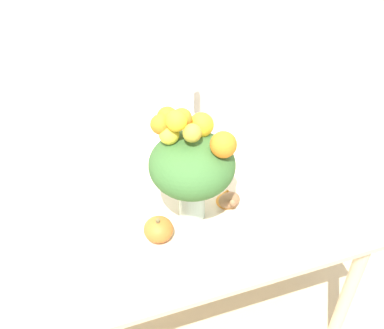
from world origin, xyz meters
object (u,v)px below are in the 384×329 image
at_px(turkey_figurine, 228,197).
at_px(dining_chair_near_window, 171,137).
at_px(flower_vase, 192,164).
at_px(pumpkin, 158,229).

bearing_deg(turkey_figurine, dining_chair_near_window, 91.03).
bearing_deg(flower_vase, dining_chair_near_window, 79.54).
bearing_deg(flower_vase, pumpkin, -155.61).
xyz_separation_m(pumpkin, turkey_figurine, (0.32, 0.08, -0.01)).
relative_size(pumpkin, dining_chair_near_window, 0.13).
bearing_deg(dining_chair_near_window, turkey_figurine, -96.15).
height_order(flower_vase, pumpkin, flower_vase).
bearing_deg(turkey_figurine, pumpkin, -166.73).
distance_m(turkey_figurine, dining_chair_near_window, 0.86).
xyz_separation_m(pumpkin, dining_chair_near_window, (0.31, 0.87, -0.34)).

